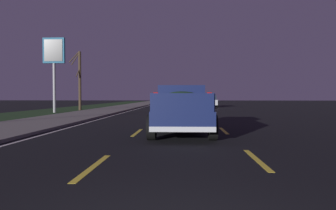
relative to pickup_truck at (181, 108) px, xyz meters
name	(u,v)px	position (x,y,z in m)	size (l,w,h in m)	color
ground	(183,111)	(17.72, 0.00, -0.98)	(144.00, 144.00, 0.00)	black
sidewalk_shoulder	(107,110)	(17.72, 7.45, -0.92)	(108.00, 4.00, 0.12)	slate
grass_verge	(57,111)	(17.72, 12.45, -0.98)	(108.00, 6.00, 0.01)	#1E3819
lane_markings	(154,110)	(20.62, 3.09, -0.98)	(108.00, 7.04, 0.01)	yellow
pickup_truck	(181,108)	(0.00, 0.00, 0.00)	(5.46, 2.35, 1.87)	#141E4C
sedan_red	(181,103)	(19.22, 0.16, -0.20)	(4.41, 2.03, 1.54)	maroon
sedan_white	(184,101)	(27.21, -0.12, -0.20)	(4.45, 2.10, 1.54)	silver
sedan_silver	(209,101)	(29.00, -3.46, -0.20)	(4.41, 2.03, 1.54)	#B2B5BA
gas_price_sign	(54,57)	(14.22, 11.16, 3.87)	(0.27, 1.90, 6.49)	#99999E
bare_tree_far	(79,79)	(18.94, 10.56, 2.17)	(0.75, 1.17, 6.06)	#423323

